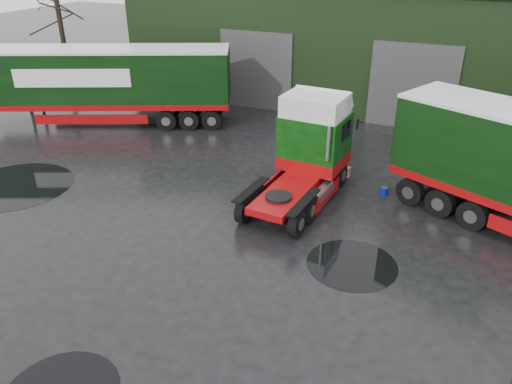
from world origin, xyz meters
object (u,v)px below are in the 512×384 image
warehouse (431,40)px  wash_bucket (384,191)px  hero_tractor (297,156)px  trailer_left (106,87)px  tree_left (60,19)px

warehouse → wash_bucket: (0.35, -13.60, -3.03)m
hero_tractor → trailer_left: 11.94m
hero_tractor → trailer_left: bearing=163.5°
warehouse → hero_tractor: (-2.36, -15.50, -1.39)m
tree_left → wash_bucket: bearing=-16.2°
wash_bucket → tree_left: (-19.35, 5.60, 4.12)m
trailer_left → wash_bucket: bearing=-123.9°
hero_tractor → wash_bucket: bearing=39.0°
wash_bucket → tree_left: size_ratio=0.03×
tree_left → trailer_left: bearing=-31.3°
warehouse → wash_bucket: 13.94m
warehouse → trailer_left: (-13.54, -11.31, -1.30)m
warehouse → trailer_left: bearing=-140.1°
warehouse → trailer_left: 17.69m
hero_tractor → trailer_left: (-11.18, 4.19, 0.09)m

